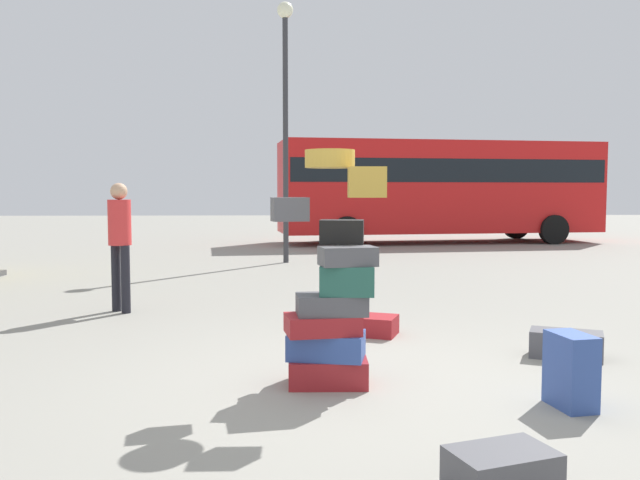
% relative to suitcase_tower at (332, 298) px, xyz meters
% --- Properties ---
extents(ground_plane, '(80.00, 80.00, 0.00)m').
position_rel_suitcase_tower_xyz_m(ground_plane, '(0.21, -0.00, -0.73)').
color(ground_plane, gray).
extents(suitcase_tower, '(0.91, 0.73, 1.94)m').
position_rel_suitcase_tower_xyz_m(suitcase_tower, '(0.00, 0.00, 0.00)').
color(suitcase_tower, maroon).
rests_on(suitcase_tower, ground).
extents(suitcase_maroon_left_side, '(0.84, 0.65, 0.22)m').
position_rel_suitcase_tower_xyz_m(suitcase_maroon_left_side, '(0.47, 1.96, -0.62)').
color(suitcase_maroon_left_side, maroon).
rests_on(suitcase_maroon_left_side, ground).
extents(suitcase_charcoal_white_trunk, '(0.64, 0.52, 0.21)m').
position_rel_suitcase_tower_xyz_m(suitcase_charcoal_white_trunk, '(0.81, -1.93, -0.63)').
color(suitcase_charcoal_white_trunk, '#4C4C51').
rests_on(suitcase_charcoal_white_trunk, ground).
extents(suitcase_charcoal_right_side, '(0.74, 0.58, 0.26)m').
position_rel_suitcase_tower_xyz_m(suitcase_charcoal_right_side, '(2.31, 0.82, -0.60)').
color(suitcase_charcoal_right_side, '#4C4C51').
rests_on(suitcase_charcoal_right_side, ground).
extents(suitcase_navy_foreground_far, '(0.30, 0.43, 0.56)m').
position_rel_suitcase_tower_xyz_m(suitcase_navy_foreground_far, '(1.74, -0.63, -0.45)').
color(suitcase_navy_foreground_far, '#334F99').
rests_on(suitcase_navy_foreground_far, ground).
extents(person_bearded_onlooker, '(0.30, 0.30, 1.72)m').
position_rel_suitcase_tower_xyz_m(person_bearded_onlooker, '(-2.62, 3.45, 0.30)').
color(person_bearded_onlooker, black).
rests_on(person_bearded_onlooker, ground).
extents(parked_bus, '(10.25, 3.81, 3.15)m').
position_rel_suitcase_tower_xyz_m(parked_bus, '(4.26, 15.36, 1.10)').
color(parked_bus, red).
rests_on(parked_bus, ground).
extents(lamp_post, '(0.36, 0.36, 5.80)m').
position_rel_suitcase_tower_xyz_m(lamp_post, '(-0.51, 9.58, 3.08)').
color(lamp_post, '#333338').
rests_on(lamp_post, ground).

